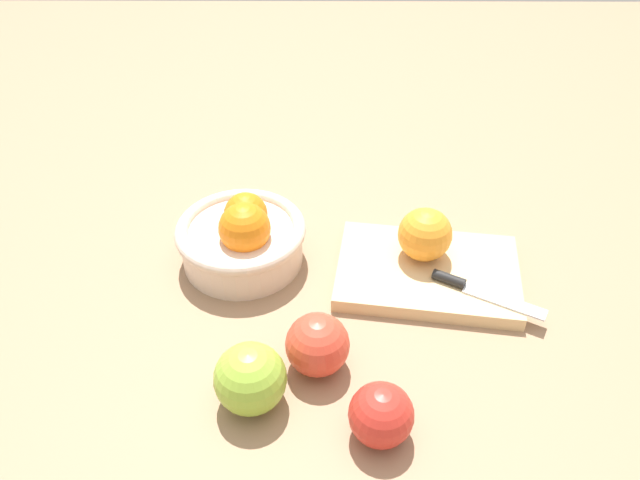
{
  "coord_description": "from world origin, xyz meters",
  "views": [
    {
      "loc": [
        -0.03,
        -0.57,
        0.62
      ],
      "look_at": [
        -0.03,
        0.11,
        0.04
      ],
      "focal_mm": 35.26,
      "sensor_mm": 36.0,
      "label": 1
    }
  ],
  "objects_px": {
    "apple_front_right": "(381,415)",
    "cutting_board": "(427,272)",
    "bowl": "(242,237)",
    "orange_on_board": "(425,234)",
    "apple_front_left": "(250,378)",
    "apple_front_left_2": "(317,345)",
    "knife": "(472,288)"
  },
  "relations": [
    {
      "from": "apple_front_left",
      "to": "apple_front_right",
      "type": "height_order",
      "value": "apple_front_left"
    },
    {
      "from": "knife",
      "to": "apple_front_left",
      "type": "xyz_separation_m",
      "value": [
        -0.28,
        -0.16,
        0.02
      ]
    },
    {
      "from": "orange_on_board",
      "to": "apple_front_left_2",
      "type": "height_order",
      "value": "orange_on_board"
    },
    {
      "from": "orange_on_board",
      "to": "knife",
      "type": "relative_size",
      "value": 0.53
    },
    {
      "from": "orange_on_board",
      "to": "knife",
      "type": "height_order",
      "value": "orange_on_board"
    },
    {
      "from": "knife",
      "to": "apple_front_left_2",
      "type": "bearing_deg",
      "value": -151.91
    },
    {
      "from": "apple_front_left",
      "to": "apple_front_left_2",
      "type": "bearing_deg",
      "value": 34.87
    },
    {
      "from": "apple_front_left_2",
      "to": "apple_front_right",
      "type": "bearing_deg",
      "value": -53.94
    },
    {
      "from": "orange_on_board",
      "to": "cutting_board",
      "type": "bearing_deg",
      "value": -77.46
    },
    {
      "from": "apple_front_right",
      "to": "cutting_board",
      "type": "bearing_deg",
      "value": 71.52
    },
    {
      "from": "cutting_board",
      "to": "apple_front_right",
      "type": "height_order",
      "value": "apple_front_right"
    },
    {
      "from": "knife",
      "to": "apple_front_right",
      "type": "height_order",
      "value": "apple_front_right"
    },
    {
      "from": "knife",
      "to": "apple_front_left_2",
      "type": "distance_m",
      "value": 0.23
    },
    {
      "from": "knife",
      "to": "apple_front_left_2",
      "type": "height_order",
      "value": "apple_front_left_2"
    },
    {
      "from": "bowl",
      "to": "orange_on_board",
      "type": "bearing_deg",
      "value": -2.74
    },
    {
      "from": "apple_front_right",
      "to": "orange_on_board",
      "type": "bearing_deg",
      "value": 74.15
    },
    {
      "from": "bowl",
      "to": "knife",
      "type": "distance_m",
      "value": 0.33
    },
    {
      "from": "apple_front_left",
      "to": "orange_on_board",
      "type": "bearing_deg",
      "value": 46.43
    },
    {
      "from": "apple_front_right",
      "to": "bowl",
      "type": "bearing_deg",
      "value": 121.54
    },
    {
      "from": "cutting_board",
      "to": "orange_on_board",
      "type": "bearing_deg",
      "value": 102.54
    },
    {
      "from": "cutting_board",
      "to": "knife",
      "type": "bearing_deg",
      "value": -42.28
    },
    {
      "from": "cutting_board",
      "to": "apple_front_left",
      "type": "relative_size",
      "value": 3.02
    },
    {
      "from": "orange_on_board",
      "to": "apple_front_right",
      "type": "distance_m",
      "value": 0.29
    },
    {
      "from": "orange_on_board",
      "to": "apple_front_left",
      "type": "xyz_separation_m",
      "value": [
        -0.22,
        -0.24,
        -0.02
      ]
    },
    {
      "from": "apple_front_left_2",
      "to": "apple_front_right",
      "type": "height_order",
      "value": "apple_front_left_2"
    },
    {
      "from": "cutting_board",
      "to": "apple_front_left",
      "type": "height_order",
      "value": "apple_front_left"
    },
    {
      "from": "orange_on_board",
      "to": "apple_front_left_2",
      "type": "xyz_separation_m",
      "value": [
        -0.15,
        -0.18,
        -0.02
      ]
    },
    {
      "from": "orange_on_board",
      "to": "apple_front_left",
      "type": "distance_m",
      "value": 0.33
    },
    {
      "from": "apple_front_left_2",
      "to": "apple_front_right",
      "type": "distance_m",
      "value": 0.12
    },
    {
      "from": "knife",
      "to": "bowl",
      "type": "bearing_deg",
      "value": 164.91
    },
    {
      "from": "cutting_board",
      "to": "orange_on_board",
      "type": "xyz_separation_m",
      "value": [
        -0.01,
        0.03,
        0.05
      ]
    },
    {
      "from": "knife",
      "to": "apple_front_left",
      "type": "relative_size",
      "value": 1.72
    }
  ]
}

